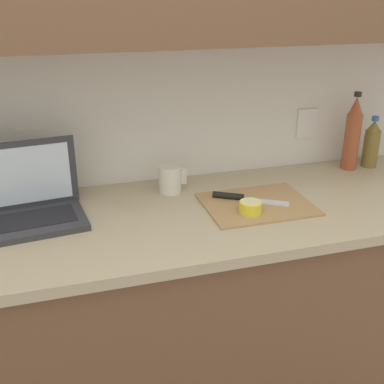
# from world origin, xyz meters

# --- Properties ---
(counter_unit) EXTENTS (2.58, 0.65, 0.89)m
(counter_unit) POSITION_xyz_m (-0.02, 0.00, 0.46)
(counter_unit) COLOR brown
(counter_unit) RESTS_ON ground_plane
(laptop) EXTENTS (0.36, 0.27, 0.25)m
(laptop) POSITION_xyz_m (-0.37, 0.10, 0.95)
(laptop) COLOR #333338
(laptop) RESTS_ON counter_unit
(cutting_board) EXTENTS (0.37, 0.29, 0.01)m
(cutting_board) POSITION_xyz_m (0.39, -0.01, 0.90)
(cutting_board) COLOR tan
(cutting_board) RESTS_ON counter_unit
(knife) EXTENTS (0.25, 0.16, 0.02)m
(knife) POSITION_xyz_m (0.33, 0.04, 0.91)
(knife) COLOR silver
(knife) RESTS_ON cutting_board
(lemon_half_cut) EXTENTS (0.08, 0.08, 0.04)m
(lemon_half_cut) POSITION_xyz_m (0.33, -0.07, 0.92)
(lemon_half_cut) COLOR yellow
(lemon_half_cut) RESTS_ON cutting_board
(bottle_green_soda) EXTENTS (0.06, 0.06, 0.32)m
(bottle_green_soda) POSITION_xyz_m (0.90, 0.22, 1.04)
(bottle_green_soda) COLOR #A34C2D
(bottle_green_soda) RESTS_ON counter_unit
(bottle_oil_tall) EXTENTS (0.06, 0.06, 0.21)m
(bottle_oil_tall) POSITION_xyz_m (1.00, 0.22, 0.99)
(bottle_oil_tall) COLOR olive
(bottle_oil_tall) RESTS_ON counter_unit
(measuring_cup) EXTENTS (0.10, 0.08, 0.10)m
(measuring_cup) POSITION_xyz_m (0.13, 0.19, 0.94)
(measuring_cup) COLOR silver
(measuring_cup) RESTS_ON counter_unit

